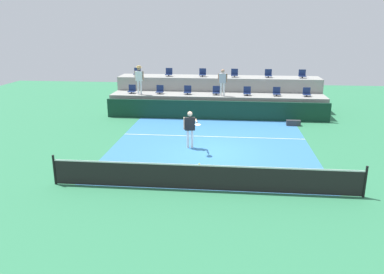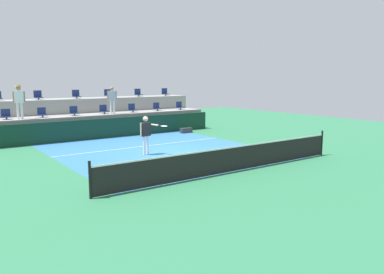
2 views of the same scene
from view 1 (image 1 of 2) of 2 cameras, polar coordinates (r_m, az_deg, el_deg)
name	(u,v)px [view 1 (image 1 of 2)]	position (r m, az deg, el deg)	size (l,w,h in m)	color
ground_plane	(210,152)	(16.72, 2.73, -2.28)	(40.00, 40.00, 0.00)	#2D754C
court_inner_paint	(211,145)	(17.67, 2.91, -1.23)	(9.00, 10.00, 0.01)	teal
court_service_line	(213,137)	(19.00, 3.13, 0.07)	(9.00, 0.06, 0.00)	white
tennis_net	(204,177)	(12.81, 1.75, -5.93)	(10.48, 0.08, 1.07)	black
sponsor_backboard	(216,110)	(22.35, 3.61, 4.02)	(13.00, 0.16, 1.10)	#0F3323
seating_tier_lower	(217,104)	(23.61, 3.74, 4.88)	(13.00, 1.80, 1.25)	gray
seating_tier_upper	(218,93)	(25.30, 3.92, 6.64)	(13.00, 1.80, 2.10)	gray
stadium_chair_lower_far_left	(132,90)	(24.16, -8.97, 7.00)	(0.44, 0.40, 0.52)	#2D2D33
stadium_chair_lower_left	(160,90)	(23.77, -4.83, 6.99)	(0.44, 0.40, 0.52)	#2D2D33
stadium_chair_lower_mid_left	(188,91)	(23.52, -0.67, 6.95)	(0.44, 0.40, 0.52)	#2D2D33
stadium_chair_lower_center	(216,91)	(23.39, 3.65, 6.86)	(0.44, 0.40, 0.52)	#2D2D33
stadium_chair_lower_mid_right	(247,92)	(23.39, 8.24, 6.73)	(0.44, 0.40, 0.52)	#2D2D33
stadium_chair_lower_right	(277,92)	(23.53, 12.54, 6.56)	(0.44, 0.40, 0.52)	#2D2D33
stadium_chair_lower_far_right	(307,93)	(23.81, 16.78, 6.36)	(0.44, 0.40, 0.52)	#2D2D33
stadium_chair_upper_far_left	(137,72)	(25.78, -8.19, 9.54)	(0.44, 0.40, 0.52)	#2D2D33
stadium_chair_upper_left	(169,73)	(25.36, -3.48, 9.56)	(0.44, 0.40, 0.52)	#2D2D33
stadium_chair_upper_mid_left	(203,73)	(25.10, 1.60, 9.51)	(0.44, 0.40, 0.52)	#2D2D33
stadium_chair_upper_mid_right	(234,74)	(25.03, 6.37, 9.40)	(0.44, 0.40, 0.52)	#2D2D33
stadium_chair_upper_right	(268,74)	(25.14, 11.34, 9.21)	(0.44, 0.40, 0.52)	#2D2D33
stadium_chair_upper_far_right	(302,74)	(25.43, 16.17, 8.97)	(0.44, 0.40, 0.52)	#2D2D33
tennis_player	(190,126)	(16.98, -0.28, 1.66)	(0.88, 1.15, 1.68)	white
spectator_with_hat	(139,77)	(23.52, -7.90, 8.89)	(0.59, 0.47, 1.73)	white
spectator_leaning_on_rail	(223,80)	(22.89, 4.60, 8.47)	(0.57, 0.26, 1.59)	white
tennis_ball	(199,164)	(13.49, 1.09, -4.07)	(0.07, 0.07, 0.07)	#CCE033
equipment_bag	(293,123)	(21.77, 14.92, 2.05)	(0.76, 0.28, 0.30)	#333338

